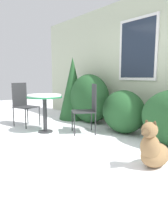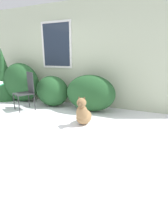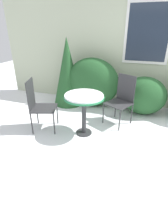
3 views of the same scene
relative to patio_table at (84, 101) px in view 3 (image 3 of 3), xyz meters
name	(u,v)px [view 3 (image 3 of 3)]	position (x,y,z in m)	size (l,w,h in m)	color
ground_plane	(138,156)	(1.06, -0.36, -0.68)	(16.00, 16.00, 0.00)	white
house_wall	(151,47)	(1.05, 1.83, 0.79)	(8.00, 0.10, 2.90)	#B2BC9E
shrub_left	(92,83)	(-0.24, 1.37, -0.06)	(1.36, 0.70, 1.24)	#235128
shrub_middle	(144,96)	(1.04, 1.28, -0.23)	(1.02, 0.70, 0.90)	#235128
evergreen_bush	(68,72)	(-0.88, 1.31, 0.17)	(0.77, 0.77, 1.70)	#235128
patio_table	(84,101)	(0.00, 0.00, 0.00)	(0.73, 0.73, 0.81)	#2D2D30
patio_chair_near_table	(121,98)	(0.60, 0.69, -0.13)	(0.63, 0.63, 1.03)	#2D2D30
patio_chair_far_side	(39,104)	(-0.89, -0.11, -0.13)	(0.58, 0.58, 1.03)	#2D2D30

